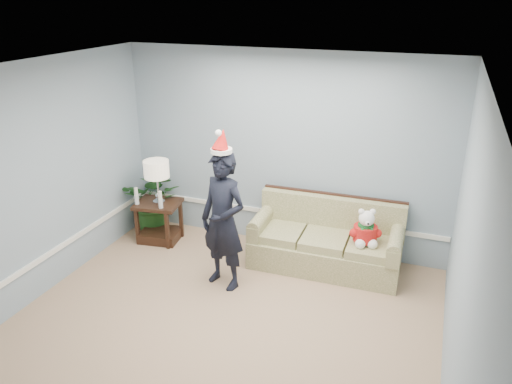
{
  "coord_description": "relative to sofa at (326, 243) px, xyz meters",
  "views": [
    {
      "loc": [
        1.93,
        -3.62,
        3.37
      ],
      "look_at": [
        -0.03,
        1.55,
        1.13
      ],
      "focal_mm": 35.0,
      "sensor_mm": 36.0,
      "label": 1
    }
  ],
  "objects": [
    {
      "name": "santa_hat",
      "position": [
        -1.05,
        -0.88,
        1.5
      ],
      "size": [
        0.29,
        0.32,
        0.29
      ],
      "rotation": [
        0.0,
        0.0,
        -0.22
      ],
      "color": "white",
      "rests_on": "man"
    },
    {
      "name": "teddy_bear",
      "position": [
        0.5,
        -0.14,
        0.32
      ],
      "size": [
        0.37,
        0.37,
        0.47
      ],
      "rotation": [
        0.0,
        0.0,
        0.33
      ],
      "color": "white",
      "rests_on": "sofa"
    },
    {
      "name": "side_table",
      "position": [
        -2.41,
        -0.16,
        -0.09
      ],
      "size": [
        0.68,
        0.59,
        0.59
      ],
      "rotation": [
        0.0,
        0.0,
        0.15
      ],
      "color": "#311C12",
      "rests_on": "room_shell"
    },
    {
      "name": "sofa",
      "position": [
        0.0,
        0.0,
        0.0
      ],
      "size": [
        1.92,
        0.86,
        0.89
      ],
      "rotation": [
        0.0,
        0.0,
        0.02
      ],
      "color": "#5F6A32",
      "rests_on": "room_shell"
    },
    {
      "name": "houseplant",
      "position": [
        -2.64,
        0.12,
        0.16
      ],
      "size": [
        1.01,
        0.93,
        0.94
      ],
      "primitive_type": "imported",
      "rotation": [
        0.0,
        0.0,
        0.26
      ],
      "color": "#20521F",
      "rests_on": "room_shell"
    },
    {
      "name": "man",
      "position": [
        -1.05,
        -0.9,
        0.53
      ],
      "size": [
        0.71,
        0.57,
        1.7
      ],
      "primitive_type": "imported",
      "rotation": [
        0.0,
        0.0,
        -0.29
      ],
      "color": "black",
      "rests_on": "room_shell"
    },
    {
      "name": "wainscot_trim",
      "position": [
        -1.92,
        -0.92,
        0.13
      ],
      "size": [
        4.49,
        4.99,
        0.06
      ],
      "color": "white",
      "rests_on": "room_shell"
    },
    {
      "name": "candle_pair",
      "position": [
        -2.45,
        -0.31,
        0.38
      ],
      "size": [
        0.45,
        0.06,
        0.24
      ],
      "color": "silver",
      "rests_on": "side_table"
    },
    {
      "name": "room_shell",
      "position": [
        -0.74,
        -2.1,
        1.03
      ],
      "size": [
        4.54,
        5.04,
        2.74
      ],
      "color": "#A08167",
      "rests_on": "ground"
    },
    {
      "name": "table_lamp",
      "position": [
        -2.38,
        -0.16,
        0.75
      ],
      "size": [
        0.35,
        0.35,
        0.62
      ],
      "color": "silver",
      "rests_on": "side_table"
    }
  ]
}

